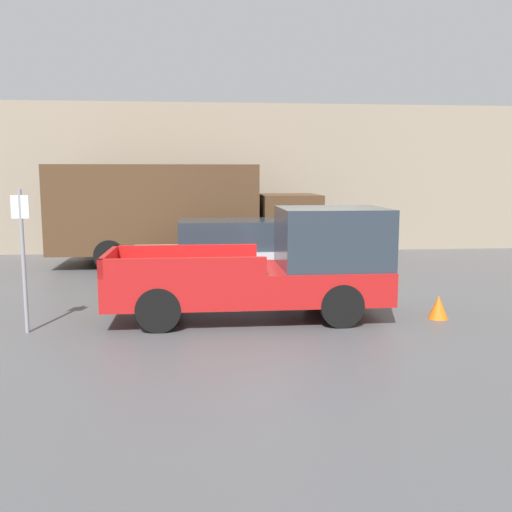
% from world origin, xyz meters
% --- Properties ---
extents(ground_plane, '(60.00, 60.00, 0.00)m').
position_xyz_m(ground_plane, '(0.00, 0.00, 0.00)').
color(ground_plane, '#4C4C4F').
extents(building_wall, '(28.00, 0.15, 5.24)m').
position_xyz_m(building_wall, '(0.00, 9.30, 2.62)').
color(building_wall, gray).
rests_on(building_wall, ground).
extents(pickup_truck, '(5.35, 1.97, 2.14)m').
position_xyz_m(pickup_truck, '(-0.61, -0.26, 1.00)').
color(pickup_truck, red).
rests_on(pickup_truck, ground).
extents(car, '(4.73, 1.91, 1.63)m').
position_xyz_m(car, '(-1.40, 3.24, 0.82)').
color(car, silver).
rests_on(car, ground).
extents(delivery_truck, '(8.13, 2.50, 3.06)m').
position_xyz_m(delivery_truck, '(-2.79, 6.67, 1.65)').
color(delivery_truck, '#4C331E').
rests_on(delivery_truck, ground).
extents(parking_sign, '(0.30, 0.07, 2.53)m').
position_xyz_m(parking_sign, '(-5.15, -0.96, 1.42)').
color(parking_sign, gray).
rests_on(parking_sign, ground).
extents(newspaper_box, '(0.45, 0.40, 1.01)m').
position_xyz_m(newspaper_box, '(-0.11, 8.97, 0.50)').
color(newspaper_box, '#194CB2').
rests_on(newspaper_box, ground).
extents(traffic_cone, '(0.39, 0.39, 0.45)m').
position_xyz_m(traffic_cone, '(2.51, -0.70, 0.23)').
color(traffic_cone, orange).
rests_on(traffic_cone, ground).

